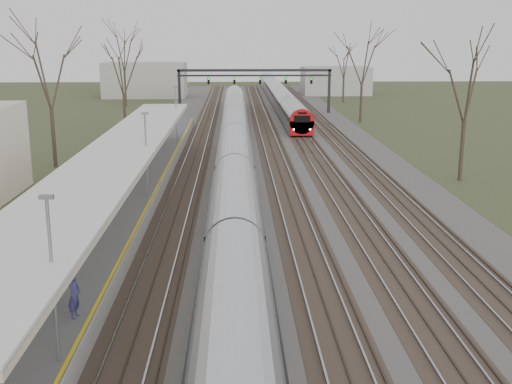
% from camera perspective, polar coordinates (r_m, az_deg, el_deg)
% --- Properties ---
extents(track_bed, '(24.00, 160.00, 0.22)m').
position_cam_1_polar(track_bed, '(59.35, 0.77, 3.68)').
color(track_bed, '#474442').
rests_on(track_bed, ground).
extents(platform, '(3.50, 69.00, 1.00)m').
position_cam_1_polar(platform, '(42.57, -10.74, 0.05)').
color(platform, '#9E9B93').
rests_on(platform, ground).
extents(canopy, '(4.10, 50.00, 3.11)m').
position_cam_1_polar(canopy, '(37.52, -12.00, 3.53)').
color(canopy, slate).
rests_on(canopy, platform).
extents(signal_gantry, '(21.00, 0.59, 6.08)m').
position_cam_1_polar(signal_gantry, '(88.59, -0.10, 10.13)').
color(signal_gantry, black).
rests_on(signal_gantry, ground).
extents(tree_west_far, '(5.50, 5.50, 11.33)m').
position_cam_1_polar(tree_west_far, '(53.46, -17.98, 10.51)').
color(tree_west_far, '#2D231C').
rests_on(tree_west_far, ground).
extents(tree_east_far, '(5.00, 5.00, 10.30)m').
position_cam_1_polar(tree_east_far, '(48.38, 18.26, 9.37)').
color(tree_east_far, '#2D231C').
rests_on(tree_east_far, ground).
extents(train_near, '(2.62, 90.21, 3.05)m').
position_cam_1_polar(train_near, '(55.96, -1.91, 4.53)').
color(train_near, '#9FA1A8').
rests_on(train_near, ground).
extents(train_far, '(2.62, 75.21, 3.05)m').
position_cam_1_polar(train_far, '(104.06, 1.98, 8.75)').
color(train_far, '#9FA1A8').
rests_on(train_far, ground).
extents(passenger, '(0.47, 0.65, 1.64)m').
position_cam_1_polar(passenger, '(22.74, -15.85, -8.84)').
color(passenger, navy).
rests_on(passenger, platform).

